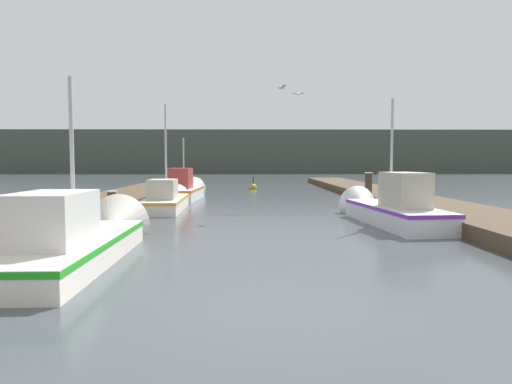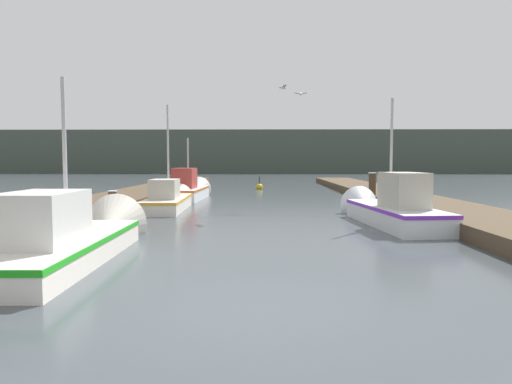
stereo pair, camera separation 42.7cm
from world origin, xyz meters
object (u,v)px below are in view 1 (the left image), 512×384
at_px(fishing_boat_1, 388,208).
at_px(seagull_lead, 298,94).
at_px(seagull_1, 282,88).
at_px(fishing_boat_3, 185,190).
at_px(fishing_boat_0, 82,237).
at_px(mooring_piling_2, 112,205).
at_px(channel_buoy, 253,187).
at_px(mooring_piling_0, 368,188).
at_px(fishing_boat_2, 167,199).
at_px(mooring_piling_1, 176,182).

distance_m(fishing_boat_1, seagull_lead, 7.35).
relative_size(seagull_lead, seagull_1, 1.00).
bearing_deg(fishing_boat_1, fishing_boat_3, 123.83).
relative_size(fishing_boat_0, mooring_piling_2, 6.58).
xyz_separation_m(channel_buoy, seagull_lead, (1.84, -11.52, 4.66)).
bearing_deg(seagull_1, channel_buoy, -15.16).
distance_m(fishing_boat_0, seagull_1, 9.76).
distance_m(mooring_piling_0, mooring_piling_2, 11.31).
relative_size(fishing_boat_0, fishing_boat_3, 1.10).
bearing_deg(seagull_lead, fishing_boat_2, -159.75).
bearing_deg(channel_buoy, mooring_piling_2, -106.57).
bearing_deg(fishing_boat_1, seagull_lead, 106.76).
height_order(mooring_piling_0, seagull_lead, seagull_lead).
xyz_separation_m(fishing_boat_1, mooring_piling_1, (-8.77, 12.91, 0.21)).
xyz_separation_m(mooring_piling_1, mooring_piling_2, (-0.16, -12.01, -0.20)).
xyz_separation_m(mooring_piling_1, seagull_1, (5.59, -10.31, 3.93)).
distance_m(fishing_boat_3, mooring_piling_2, 8.46).
bearing_deg(mooring_piling_1, mooring_piling_0, -34.14).
bearing_deg(fishing_boat_0, fishing_boat_3, 88.41).
height_order(fishing_boat_1, seagull_lead, seagull_lead).
height_order(fishing_boat_2, mooring_piling_1, fishing_boat_2).
bearing_deg(mooring_piling_1, fishing_boat_0, -86.86).
bearing_deg(seagull_lead, channel_buoy, 105.88).
relative_size(mooring_piling_0, mooring_piling_2, 1.49).
bearing_deg(mooring_piling_2, fishing_boat_2, 69.50).
relative_size(mooring_piling_1, seagull_lead, 2.42).
bearing_deg(fishing_boat_2, mooring_piling_0, 11.15).
height_order(fishing_boat_1, fishing_boat_2, fishing_boat_2).
bearing_deg(mooring_piling_0, fishing_boat_0, -128.26).
distance_m(fishing_boat_0, channel_buoy, 22.21).
relative_size(fishing_boat_1, channel_buoy, 6.23).
height_order(mooring_piling_2, channel_buoy, mooring_piling_2).
distance_m(fishing_boat_0, mooring_piling_0, 14.22).
bearing_deg(mooring_piling_2, mooring_piling_1, 89.24).
xyz_separation_m(fishing_boat_1, seagull_1, (-3.18, 2.60, 4.14)).
relative_size(mooring_piling_0, mooring_piling_1, 1.05).
distance_m(fishing_boat_3, channel_buoy, 8.53).
bearing_deg(mooring_piling_1, fishing_boat_1, -55.82).
distance_m(mooring_piling_2, channel_buoy, 16.82).
bearing_deg(mooring_piling_0, fishing_boat_2, -166.58).
bearing_deg(seagull_lead, mooring_piling_2, -138.52).
distance_m(fishing_boat_3, seagull_lead, 7.90).
relative_size(mooring_piling_1, mooring_piling_2, 1.42).
bearing_deg(seagull_1, mooring_piling_1, 9.53).
bearing_deg(fishing_boat_1, channel_buoy, 97.77).
xyz_separation_m(fishing_boat_0, seagull_1, (4.61, 7.49, 4.22)).
xyz_separation_m(fishing_boat_2, channel_buoy, (3.56, 12.82, -0.24)).
relative_size(fishing_boat_1, fishing_boat_2, 1.11).
height_order(mooring_piling_0, channel_buoy, mooring_piling_0).
xyz_separation_m(fishing_boat_1, fishing_boat_2, (-7.69, 4.20, -0.09)).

